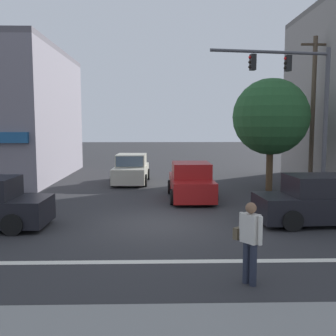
# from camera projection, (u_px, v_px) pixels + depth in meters

# --- Properties ---
(ground_plane) EXTENTS (120.00, 120.00, 0.00)m
(ground_plane) POSITION_uv_depth(u_px,v_px,m) (158.00, 224.00, 12.65)
(ground_plane) COLOR #2B2B2D
(lane_marking_stripe) EXTENTS (9.00, 0.24, 0.01)m
(lane_marking_stripe) POSITION_uv_depth(u_px,v_px,m) (158.00, 262.00, 9.17)
(lane_marking_stripe) COLOR silver
(lane_marking_stripe) RESTS_ON ground
(street_tree) EXTENTS (3.63, 3.63, 5.38)m
(street_tree) POSITION_uv_depth(u_px,v_px,m) (271.00, 117.00, 18.70)
(street_tree) COLOR #4C3823
(street_tree) RESTS_ON ground
(utility_pole_far_right) EXTENTS (1.40, 0.22, 7.49)m
(utility_pole_far_right) POSITION_uv_depth(u_px,v_px,m) (313.00, 110.00, 19.53)
(utility_pole_far_right) COLOR brown
(utility_pole_far_right) RESTS_ON ground
(traffic_light_mast) EXTENTS (4.85, 0.86, 6.20)m
(traffic_light_mast) POSITION_uv_depth(u_px,v_px,m) (304.00, 99.00, 15.42)
(traffic_light_mast) COLOR #47474C
(traffic_light_mast) RESTS_ON ground
(sedan_approaching_near) EXTENTS (1.92, 4.12, 1.58)m
(sedan_approaching_near) POSITION_uv_depth(u_px,v_px,m) (191.00, 182.00, 16.91)
(sedan_approaching_near) COLOR maroon
(sedan_approaching_near) RESTS_ON ground
(sedan_crossing_rightbound) EXTENTS (4.19, 2.06, 1.58)m
(sedan_crossing_rightbound) POSITION_uv_depth(u_px,v_px,m) (320.00, 202.00, 12.66)
(sedan_crossing_rightbound) COLOR black
(sedan_crossing_rightbound) RESTS_ON ground
(sedan_waiting_far) EXTENTS (1.98, 4.15, 1.58)m
(sedan_waiting_far) POSITION_uv_depth(u_px,v_px,m) (131.00, 170.00, 21.58)
(sedan_waiting_far) COLOR #B7B29E
(sedan_waiting_far) RESTS_ON ground
(pedestrian_foreground_with_bag) EXTENTS (0.50, 0.65, 1.67)m
(pedestrian_foreground_with_bag) POSITION_uv_depth(u_px,v_px,m) (249.00, 238.00, 7.81)
(pedestrian_foreground_with_bag) COLOR #232838
(pedestrian_foreground_with_bag) RESTS_ON ground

